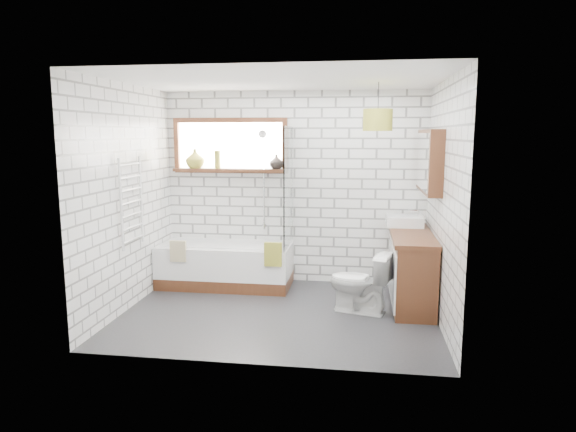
# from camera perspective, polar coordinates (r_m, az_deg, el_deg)

# --- Properties ---
(floor) EXTENTS (3.40, 2.60, 0.01)m
(floor) POSITION_cam_1_polar(r_m,az_deg,el_deg) (5.77, -1.03, -10.73)
(floor) COLOR black
(floor) RESTS_ON ground
(ceiling) EXTENTS (3.40, 2.60, 0.01)m
(ceiling) POSITION_cam_1_polar(r_m,az_deg,el_deg) (5.45, -1.11, 14.93)
(ceiling) COLOR white
(ceiling) RESTS_ON ground
(wall_back) EXTENTS (3.40, 0.01, 2.50)m
(wall_back) POSITION_cam_1_polar(r_m,az_deg,el_deg) (6.75, 0.72, 3.14)
(wall_back) COLOR white
(wall_back) RESTS_ON ground
(wall_front) EXTENTS (3.40, 0.01, 2.50)m
(wall_front) POSITION_cam_1_polar(r_m,az_deg,el_deg) (4.20, -3.93, -0.52)
(wall_front) COLOR white
(wall_front) RESTS_ON ground
(wall_left) EXTENTS (0.01, 2.60, 2.50)m
(wall_left) POSITION_cam_1_polar(r_m,az_deg,el_deg) (5.98, -17.41, 1.96)
(wall_left) COLOR white
(wall_left) RESTS_ON ground
(wall_right) EXTENTS (0.01, 2.60, 2.50)m
(wall_right) POSITION_cam_1_polar(r_m,az_deg,el_deg) (5.46, 16.88, 1.33)
(wall_right) COLOR white
(wall_right) RESTS_ON ground
(window) EXTENTS (1.52, 0.16, 0.68)m
(window) POSITION_cam_1_polar(r_m,az_deg,el_deg) (6.84, -6.47, 7.78)
(window) COLOR #3B1D10
(window) RESTS_ON wall_back
(towel_radiator) EXTENTS (0.06, 0.52, 1.00)m
(towel_radiator) POSITION_cam_1_polar(r_m,az_deg,el_deg) (5.97, -17.00, 1.48)
(towel_radiator) COLOR white
(towel_radiator) RESTS_ON wall_left
(mirror_cabinet) EXTENTS (0.16, 1.20, 0.70)m
(mirror_cabinet) POSITION_cam_1_polar(r_m,az_deg,el_deg) (6.01, 15.41, 5.90)
(mirror_cabinet) COLOR #3B1D10
(mirror_cabinet) RESTS_ON wall_right
(shower_riser) EXTENTS (0.02, 0.02, 1.30)m
(shower_riser) POSITION_cam_1_polar(r_m,az_deg,el_deg) (6.76, -2.70, 3.99)
(shower_riser) COLOR silver
(shower_riser) RESTS_ON wall_back
(bathtub) EXTENTS (1.68, 0.74, 0.54)m
(bathtub) POSITION_cam_1_polar(r_m,az_deg,el_deg) (6.73, -6.94, -5.42)
(bathtub) COLOR white
(bathtub) RESTS_ON floor
(shower_screen) EXTENTS (0.02, 0.72, 1.50)m
(shower_screen) POSITION_cam_1_polar(r_m,az_deg,el_deg) (6.38, 0.03, 3.19)
(shower_screen) COLOR white
(shower_screen) RESTS_ON bathtub
(towel_green) EXTENTS (0.21, 0.06, 0.29)m
(towel_green) POSITION_cam_1_polar(r_m,az_deg,el_deg) (6.17, -1.66, -4.28)
(towel_green) COLOR olive
(towel_green) RESTS_ON bathtub
(towel_beige) EXTENTS (0.20, 0.05, 0.26)m
(towel_beige) POSITION_cam_1_polar(r_m,az_deg,el_deg) (6.47, -12.11, -3.84)
(towel_beige) COLOR tan
(towel_beige) RESTS_ON bathtub
(vanity) EXTENTS (0.47, 1.44, 0.83)m
(vanity) POSITION_cam_1_polar(r_m,az_deg,el_deg) (6.14, 13.54, -5.65)
(vanity) COLOR #3B1D10
(vanity) RESTS_ON floor
(basin) EXTENTS (0.44, 0.38, 0.13)m
(basin) POSITION_cam_1_polar(r_m,az_deg,el_deg) (6.48, 12.80, -0.54)
(basin) COLOR white
(basin) RESTS_ON vanity
(tap) EXTENTS (0.04, 0.04, 0.15)m
(tap) POSITION_cam_1_polar(r_m,az_deg,el_deg) (6.49, 14.23, -0.03)
(tap) COLOR silver
(tap) RESTS_ON vanity
(toilet) EXTENTS (0.54, 0.74, 0.68)m
(toilet) POSITION_cam_1_polar(r_m,az_deg,el_deg) (5.74, 7.96, -7.29)
(toilet) COLOR white
(toilet) RESTS_ON floor
(vase_olive) EXTENTS (0.27, 0.27, 0.26)m
(vase_olive) POSITION_cam_1_polar(r_m,az_deg,el_deg) (6.95, -10.29, 6.12)
(vase_olive) COLOR olive
(vase_olive) RESTS_ON window
(vase_dark) EXTENTS (0.22, 0.22, 0.19)m
(vase_dark) POSITION_cam_1_polar(r_m,az_deg,el_deg) (6.68, -1.30, 5.87)
(vase_dark) COLOR black
(vase_dark) RESTS_ON window
(bottle) EXTENTS (0.09, 0.09, 0.23)m
(bottle) POSITION_cam_1_polar(r_m,az_deg,el_deg) (6.86, -7.85, 6.06)
(bottle) COLOR olive
(bottle) RESTS_ON window
(pendant) EXTENTS (0.32, 0.32, 0.23)m
(pendant) POSITION_cam_1_polar(r_m,az_deg,el_deg) (5.71, 9.94, 10.46)
(pendant) COLOR olive
(pendant) RESTS_ON ceiling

